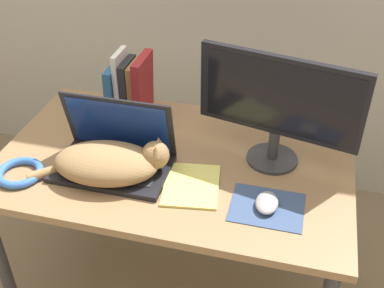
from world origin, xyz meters
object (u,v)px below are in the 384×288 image
object	(u,v)px
laptop	(114,155)
external_monitor	(278,104)
book_row	(130,86)
notepad	(191,185)
computer_mouse	(267,203)
cat	(110,162)
cable_coil	(20,173)

from	to	relation	value
laptop	external_monitor	world-z (taller)	external_monitor
book_row	notepad	bearing A→B (deg)	-48.53
computer_mouse	notepad	world-z (taller)	computer_mouse
cat	notepad	distance (m)	0.27
computer_mouse	cable_coil	xyz separation A→B (m)	(-0.79, -0.05, -0.00)
cat	external_monitor	distance (m)	0.56
computer_mouse	external_monitor	bearing A→B (deg)	92.82
cable_coil	external_monitor	bearing A→B (deg)	20.24
laptop	cat	xyz separation A→B (m)	(0.01, -0.05, 0.01)
notepad	cat	bearing A→B (deg)	-176.41
laptop	external_monitor	distance (m)	0.56
external_monitor	cable_coil	distance (m)	0.86
cat	notepad	xyz separation A→B (m)	(0.26, 0.02, -0.05)
computer_mouse	cat	bearing A→B (deg)	177.57
computer_mouse	notepad	distance (m)	0.25
book_row	notepad	size ratio (longest dim) A/B	1.05
book_row	cable_coil	distance (m)	0.53
external_monitor	notepad	size ratio (longest dim) A/B	2.23
external_monitor	book_row	world-z (taller)	external_monitor
external_monitor	cable_coil	xyz separation A→B (m)	(-0.78, -0.29, -0.21)
external_monitor	book_row	size ratio (longest dim) A/B	2.13
book_row	notepad	distance (m)	0.53
cat	cable_coil	bearing A→B (deg)	-165.98
book_row	notepad	world-z (taller)	book_row
cable_coil	laptop	bearing A→B (deg)	24.04
laptop	cat	world-z (taller)	laptop
computer_mouse	book_row	size ratio (longest dim) A/B	0.41
external_monitor	cable_coil	size ratio (longest dim) A/B	3.40
book_row	cable_coil	size ratio (longest dim) A/B	1.59
laptop	computer_mouse	bearing A→B (deg)	-8.26
laptop	computer_mouse	xyz separation A→B (m)	(0.51, -0.07, -0.03)
cat	book_row	bearing A→B (deg)	101.25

